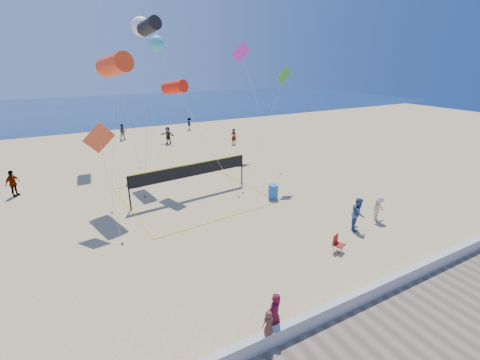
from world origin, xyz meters
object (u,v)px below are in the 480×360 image
woman (274,314)px  camp_chair (337,242)px  volleyball_net (191,174)px  trash_barrel (273,192)px

woman → camp_chair: woman is taller
camp_chair → volleyball_net: volleyball_net is taller
camp_chair → volleyball_net: 10.85m
woman → volleyball_net: bearing=-114.4°
woman → volleyball_net: volleyball_net is taller
woman → camp_chair: bearing=-170.2°
woman → volleyball_net: 13.02m
camp_chair → woman: bearing=-174.4°
trash_barrel → volleyball_net: (-4.74, 3.12, 1.09)m
camp_chair → trash_barrel: 7.01m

